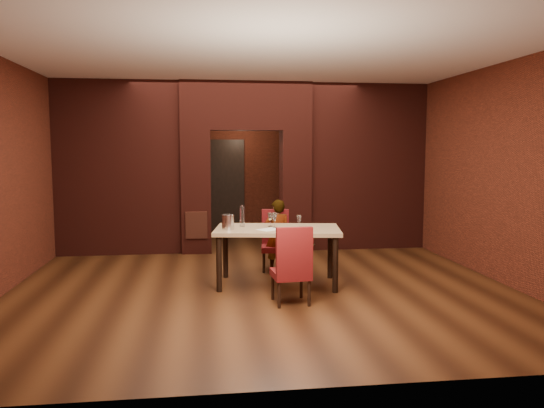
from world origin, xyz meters
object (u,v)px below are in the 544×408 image
Objects in this scene: wine_glass_b at (274,220)px; wine_glass_c at (299,222)px; chair_far at (275,241)px; chair_near at (291,264)px; person_seated at (277,236)px; potted_plant at (304,255)px; wine_bucket at (228,222)px; water_bottle at (242,216)px; wine_glass_a at (270,220)px; dining_table at (277,256)px.

wine_glass_c is (0.33, -0.16, -0.01)m from wine_glass_b.
chair_near is (-0.05, -1.83, 0.02)m from chair_far.
person_seated is 0.68m from potted_plant.
water_bottle is (0.22, 0.26, 0.05)m from wine_bucket.
wine_bucket is 0.66× the size of water_bottle.
person_seated is at bearing -149.70° from potted_plant.
wine_glass_c is 1.00m from wine_bucket.
chair_far is 0.12m from person_seated.
wine_glass_a reaches higher than potted_plant.
wine_glass_b reaches higher than wine_glass_a.
wine_bucket is (-0.62, -0.22, 0.01)m from wine_glass_a.
dining_table is 8.25× the size of wine_glass_b.
wine_glass_a is at bearing -96.12° from chair_far.
person_seated is 1.04m from wine_glass_c.
chair_near is at bearing -49.36° from wine_bucket.
dining_table is 0.54m from wine_glass_a.
wine_bucket is at bearing 44.43° from person_seated.
wine_glass_c reaches higher than chair_far.
water_bottle is at bearing -140.18° from potted_plant.
water_bottle is at bearing 165.94° from dining_table.
wine_glass_c is at bearing -16.96° from dining_table.
wine_glass_b is 0.56× the size of potted_plant.
person_seated is at bearing 47.19° from wine_bucket.
person_seated reaches higher than wine_glass_a.
wine_bucket reaches higher than wine_glass_a.
dining_table is 0.93m from chair_near.
wine_bucket is at bearing -138.12° from potted_plant.
wine_glass_a is at bearing 70.65° from person_seated.
water_bottle is at bearing -122.53° from chair_far.
wine_bucket is 1.90m from potted_plant.
dining_table is 0.52m from wine_glass_b.
chair_near is 5.07× the size of wine_glass_a.
dining_table is 5.58× the size of water_bottle.
wine_bucket reaches higher than potted_plant.
wine_glass_a is (-0.09, 0.16, 0.51)m from dining_table.
chair_near is 1.76m from person_seated.
wine_glass_c reaches higher than chair_near.
wine_bucket reaches higher than dining_table.
person_seated is at bearing -66.57° from chair_far.
wine_glass_b reaches higher than dining_table.
chair_far is 1.83m from chair_near.
wine_bucket is 0.55× the size of potted_plant.
chair_near is at bearing -83.51° from wine_glass_a.
water_bottle is at bearing 50.44° from wine_bucket.
wine_glass_b is 1.47m from potted_plant.
wine_glass_c is at bearing -38.58° from wine_glass_a.
chair_near is (0.04, -0.93, 0.09)m from dining_table.
wine_glass_a reaches higher than dining_table.
water_bottle is at bearing -69.34° from chair_near.
wine_glass_a reaches higher than wine_glass_c.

